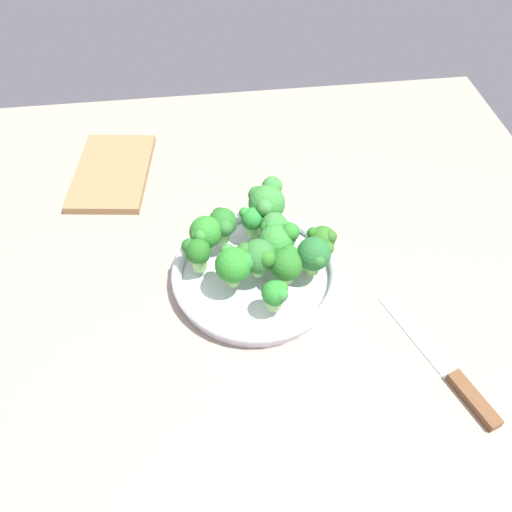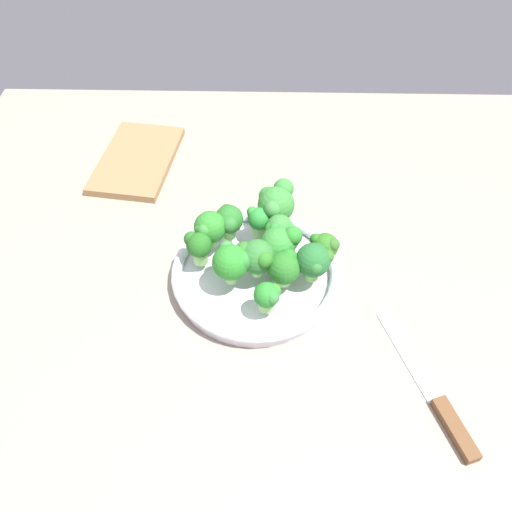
{
  "view_description": "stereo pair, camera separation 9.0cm",
  "coord_description": "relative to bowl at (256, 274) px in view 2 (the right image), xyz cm",
  "views": [
    {
      "loc": [
        56.57,
        -6.72,
        72.92
      ],
      "look_at": [
        -2.94,
        0.87,
        6.33
      ],
      "focal_mm": 37.45,
      "sensor_mm": 36.0,
      "label": 1
    },
    {
      "loc": [
        57.03,
        2.22,
        72.92
      ],
      "look_at": [
        -2.94,
        0.87,
        6.33
      ],
      "focal_mm": 37.45,
      "sensor_mm": 36.0,
      "label": 2
    }
  ],
  "objects": [
    {
      "name": "ground_plane",
      "position": [
        2.94,
        -0.87,
        -2.95
      ],
      "size": [
        130.0,
        130.0,
        2.5
      ],
      "primitive_type": "cube",
      "color": "gray"
    },
    {
      "name": "bowl",
      "position": [
        0.0,
        0.0,
        0.0
      ],
      "size": [
        29.4,
        29.4,
        3.33
      ],
      "color": "silver",
      "rests_on": "ground_plane"
    },
    {
      "name": "broccoli_floret_0",
      "position": [
        2.82,
        4.73,
        5.09
      ],
      "size": [
        6.03,
        5.57,
        6.21
      ],
      "color": "#90C86C",
      "rests_on": "bowl"
    },
    {
      "name": "broccoli_floret_1",
      "position": [
        -1.53,
        11.61,
        5.65
      ],
      "size": [
        4.51,
        4.91,
        6.31
      ],
      "color": "#7DC459",
      "rests_on": "bowl"
    },
    {
      "name": "broccoli_floret_2",
      "position": [
        -8.42,
        0.39,
        5.01
      ],
      "size": [
        4.24,
        4.1,
        5.77
      ],
      "color": "#95C774",
      "rests_on": "bowl"
    },
    {
      "name": "broccoli_floret_3",
      "position": [
        -1.96,
        4.09,
        5.61
      ],
      "size": [
        6.22,
        7.23,
        7.21
      ],
      "color": "#86BB59",
      "rests_on": "bowl"
    },
    {
      "name": "broccoli_floret_4",
      "position": [
        -7.29,
        -4.94,
        5.89
      ],
      "size": [
        6.45,
        5.11,
        6.88
      ],
      "color": "#75B55E",
      "rests_on": "bowl"
    },
    {
      "name": "broccoli_floret_5",
      "position": [
        -1.63,
        -9.81,
        5.36
      ],
      "size": [
        4.86,
        4.85,
        6.2
      ],
      "color": "#8BC668",
      "rests_on": "bowl"
    },
    {
      "name": "broccoli_floret_6",
      "position": [
        2.61,
        -3.89,
        6.27
      ],
      "size": [
        6.1,
        6.48,
        7.61
      ],
      "color": "#87C25D",
      "rests_on": "bowl"
    },
    {
      "name": "broccoli_floret_7",
      "position": [
        -4.92,
        -8.17,
        6.16
      ],
      "size": [
        5.76,
        5.7,
        7.41
      ],
      "color": "#75B152",
      "rests_on": "bowl"
    },
    {
      "name": "broccoli_floret_8",
      "position": [
        8.49,
        2.11,
        4.76
      ],
      "size": [
        4.18,
        4.39,
        5.35
      ],
      "color": "#9ACB6F",
      "rests_on": "bowl"
    },
    {
      "name": "broccoli_floret_9",
      "position": [
        1.41,
        0.03,
        6.08
      ],
      "size": [
        5.94,
        6.63,
        7.3
      ],
      "color": "#98DA73",
      "rests_on": "bowl"
    },
    {
      "name": "broccoli_floret_10",
      "position": [
        -11.39,
        3.33,
        6.41
      ],
      "size": [
        8.1,
        6.68,
        8.17
      ],
      "color": "#8EC568",
      "rests_on": "bowl"
    },
    {
      "name": "broccoli_floret_11",
      "position": [
        2.01,
        9.52,
        5.87
      ],
      "size": [
        5.94,
        6.34,
        7.25
      ],
      "color": "#7ABF4D",
      "rests_on": "bowl"
    },
    {
      "name": "broccoli_floret_12",
      "position": [
        -5.54,
        3.84,
        5.61
      ],
      "size": [
        4.7,
        5.4,
        6.46
      ],
      "color": "#9BCD64",
      "rests_on": "bowl"
    },
    {
      "name": "knife",
      "position": [
        22.68,
        27.15,
        -1.15
      ],
      "size": [
        25.9,
        11.05,
        1.5
      ],
      "color": "silver",
      "rests_on": "ground_plane"
    },
    {
      "name": "cutting_board",
      "position": [
        -32.6,
        -26.58,
        -0.9
      ],
      "size": [
        26.31,
        18.18,
        1.6
      ],
      "primitive_type": "cube",
      "rotation": [
        0.0,
        0.0,
        -0.14
      ],
      "color": "#987248",
      "rests_on": "ground_plane"
    }
  ]
}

